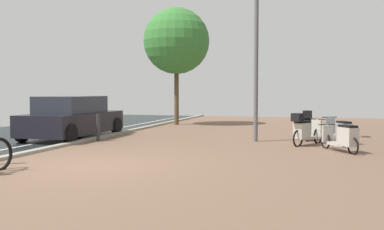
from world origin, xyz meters
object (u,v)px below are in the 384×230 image
(scooter_extra, at_px, (343,138))
(street_tree, at_px, (176,41))
(scooter_near, at_px, (306,126))
(scooter_far, at_px, (305,130))
(lamp_post, at_px, (256,31))
(bollard_far, at_px, (98,128))
(parked_car_near, at_px, (73,118))
(scooter_mid, at_px, (340,131))

(scooter_extra, distance_m, street_tree, 11.61)
(scooter_near, xyz_separation_m, scooter_far, (-0.02, -1.55, -0.00))
(lamp_post, bearing_deg, street_tree, 126.39)
(scooter_far, xyz_separation_m, lamp_post, (-1.57, 0.69, 3.11))
(scooter_far, relative_size, lamp_post, 0.23)
(bollard_far, bearing_deg, parked_car_near, 152.04)
(scooter_mid, bearing_deg, bollard_far, -169.48)
(parked_car_near, relative_size, street_tree, 0.78)
(scooter_mid, bearing_deg, scooter_extra, -90.93)
(parked_car_near, bearing_deg, scooter_extra, -9.15)
(scooter_near, distance_m, street_tree, 9.05)
(scooter_near, bearing_deg, parked_car_near, -170.09)
(scooter_mid, bearing_deg, parked_car_near, -175.53)
(scooter_extra, distance_m, parked_car_near, 9.05)
(scooter_extra, height_order, street_tree, street_tree)
(bollard_far, bearing_deg, street_tree, 87.42)
(street_tree, relative_size, bollard_far, 6.45)
(parked_car_near, relative_size, bollard_far, 5.01)
(scooter_extra, bearing_deg, scooter_mid, 89.07)
(scooter_extra, distance_m, lamp_post, 4.54)
(scooter_near, bearing_deg, scooter_extra, -70.43)
(parked_car_near, relative_size, lamp_post, 0.68)
(scooter_near, distance_m, scooter_far, 1.55)
(scooter_near, bearing_deg, scooter_far, -90.67)
(scooter_mid, height_order, parked_car_near, parked_car_near)
(scooter_mid, height_order, lamp_post, lamp_post)
(lamp_post, relative_size, bollard_far, 7.38)
(scooter_mid, bearing_deg, scooter_near, 146.63)
(scooter_near, xyz_separation_m, scooter_mid, (1.04, -0.68, -0.07))
(scooter_near, height_order, scooter_far, scooter_near)
(scooter_near, bearing_deg, lamp_post, -151.61)
(lamp_post, relative_size, street_tree, 1.14)
(parked_car_near, distance_m, street_tree, 7.82)
(scooter_near, distance_m, lamp_post, 3.59)
(scooter_near, relative_size, street_tree, 0.31)
(scooter_extra, height_order, parked_car_near, parked_car_near)
(lamp_post, bearing_deg, bollard_far, -166.03)
(scooter_far, distance_m, lamp_post, 3.55)
(scooter_mid, relative_size, lamp_post, 0.26)
(scooter_extra, xyz_separation_m, lamp_post, (-2.59, 1.97, 3.17))
(street_tree, bearing_deg, scooter_near, -41.21)
(street_tree, bearing_deg, lamp_post, -53.61)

